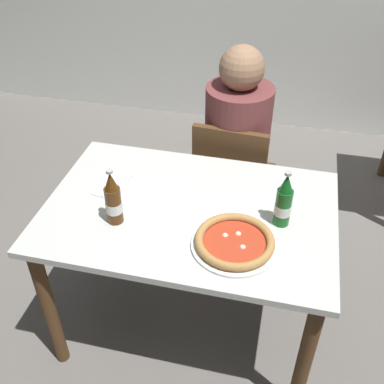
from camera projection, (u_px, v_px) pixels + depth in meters
ground_plane at (190, 321)px, 2.37m from camera, size 8.00×8.00×0.00m
dining_table_main at (189, 229)px, 1.98m from camera, size 1.20×0.80×0.75m
chair_behind_table at (232, 179)px, 2.52m from camera, size 0.43×0.43×0.85m
diner_seated at (236, 159)px, 2.50m from camera, size 0.34×0.34×1.21m
pizza_margherita_near at (235, 242)px, 1.72m from camera, size 0.33×0.33×0.04m
beer_bottle_left at (284, 203)px, 1.78m from camera, size 0.07×0.07×0.25m
beer_bottle_center at (113, 200)px, 1.79m from camera, size 0.07×0.07×0.25m
napkin_with_cutlery at (119, 188)px, 2.02m from camera, size 0.22×0.22×0.01m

